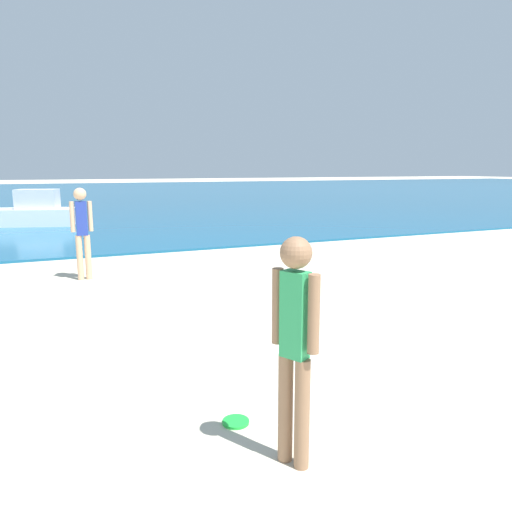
{
  "coord_description": "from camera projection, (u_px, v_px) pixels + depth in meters",
  "views": [
    {
      "loc": [
        -3.13,
        1.8,
        2.14
      ],
      "look_at": [
        -0.48,
        7.94,
        0.92
      ],
      "focal_mm": 33.85,
      "sensor_mm": 36.0,
      "label": 1
    }
  ],
  "objects": [
    {
      "name": "water",
      "position": [
        88.0,
        194.0,
        39.62
      ],
      "size": [
        160.0,
        60.0,
        0.06
      ],
      "primitive_type": "cube",
      "color": "#14567F",
      "rests_on": "ground"
    },
    {
      "name": "person_standing",
      "position": [
        295.0,
        339.0,
        3.38
      ],
      "size": [
        0.22,
        0.36,
        1.69
      ],
      "rotation": [
        0.0,
        0.0,
        5.18
      ],
      "color": "#936B4C",
      "rests_on": "ground"
    },
    {
      "name": "frisbee",
      "position": [
        236.0,
        422.0,
        4.1
      ],
      "size": [
        0.23,
        0.23,
        0.03
      ],
      "primitive_type": "cylinder",
      "color": "green",
      "rests_on": "ground"
    },
    {
      "name": "person_distant",
      "position": [
        82.0,
        228.0,
        9.22
      ],
      "size": [
        0.41,
        0.24,
        1.77
      ],
      "rotation": [
        0.0,
        0.0,
        0.02
      ],
      "color": "#DDAD84",
      "rests_on": "ground"
    },
    {
      "name": "boat_near",
      "position": [
        23.0,
        213.0,
        17.58
      ],
      "size": [
        4.08,
        2.23,
        1.32
      ],
      "rotation": [
        0.0,
        0.0,
        2.87
      ],
      "color": "white",
      "rests_on": "water"
    }
  ]
}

